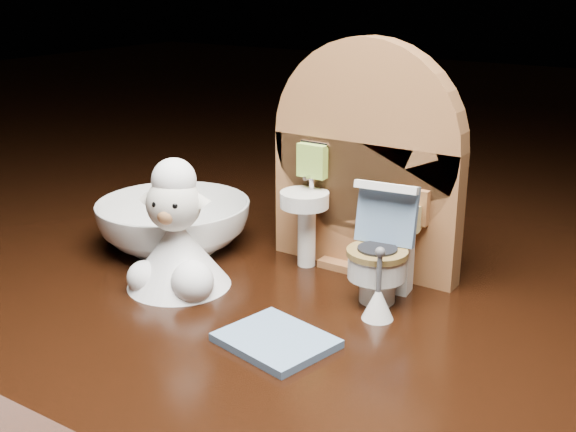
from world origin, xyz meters
name	(u,v)px	position (x,y,z in m)	size (l,w,h in m)	color
backdrop_panel	(364,172)	(0.00, 0.06, 0.07)	(0.13, 0.05, 0.15)	#975F35
toy_toilet	(382,256)	(0.03, 0.03, 0.03)	(0.04, 0.05, 0.07)	white
bath_mat	(276,340)	(0.01, -0.05, 0.00)	(0.06, 0.05, 0.00)	#6281A6
toilet_brush	(378,300)	(0.04, 0.00, 0.01)	(0.02, 0.02, 0.04)	white
plush_lamb	(176,243)	(-0.08, -0.03, 0.03)	(0.07, 0.07, 0.08)	white
ceramic_bowl	(174,225)	(-0.13, 0.02, 0.02)	(0.11, 0.11, 0.03)	white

